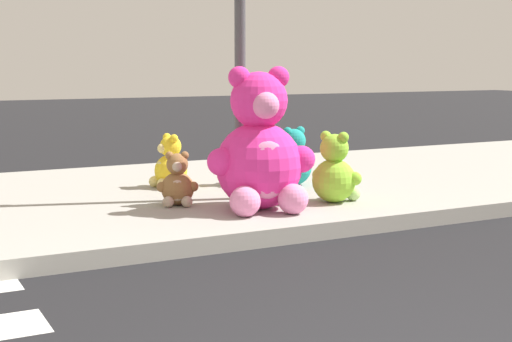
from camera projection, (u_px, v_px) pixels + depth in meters
sidewalk at (121, 201)px, 7.84m from camera, size 28.00×4.40×0.15m
sign_pole at (240, 28)px, 7.34m from camera, size 0.56×0.11×3.20m
plush_pink_large at (260, 153)px, 6.95m from camera, size 1.01×0.93×1.33m
plush_brown at (178, 184)px, 7.20m from camera, size 0.38×0.37×0.52m
plush_lime at (335, 174)px, 7.36m from camera, size 0.51×0.50×0.70m
plush_yellow at (169, 166)px, 8.24m from camera, size 0.41×0.46×0.59m
plush_teal at (293, 162)px, 8.40m from camera, size 0.50×0.46×0.66m
plush_lavender at (237, 168)px, 8.42m from camera, size 0.35×0.36×0.49m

